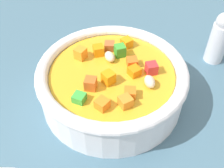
{
  "coord_description": "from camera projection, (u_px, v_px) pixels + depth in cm",
  "views": [
    {
      "loc": [
        12.52,
        24.43,
        31.03
      ],
      "look_at": [
        0.0,
        0.0,
        2.99
      ],
      "focal_mm": 43.09,
      "sensor_mm": 36.0,
      "label": 1
    }
  ],
  "objects": [
    {
      "name": "pepper_shaker",
      "position": [
        221.0,
        39.0,
        0.44
      ],
      "size": [
        3.2,
        3.2,
        9.18
      ],
      "color": "silver",
      "rests_on": "ground_plane"
    },
    {
      "name": "soup_bowl_main",
      "position": [
        112.0,
        82.0,
        0.39
      ],
      "size": [
        21.34,
        21.34,
        7.1
      ],
      "color": "white",
      "rests_on": "ground_plane"
    },
    {
      "name": "ground_plane",
      "position": [
        112.0,
        102.0,
        0.42
      ],
      "size": [
        140.0,
        140.0,
        2.0
      ],
      "primitive_type": "cube",
      "color": "#42667A"
    }
  ]
}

